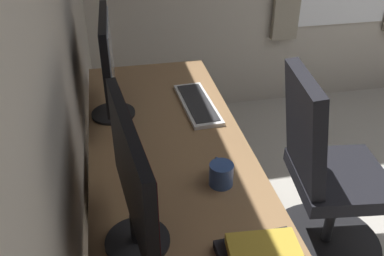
{
  "coord_description": "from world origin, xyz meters",
  "views": [
    {
      "loc": [
        -0.86,
        2.15,
        1.72
      ],
      "look_at": [
        0.34,
        1.9,
        0.95
      ],
      "focal_mm": 39.65,
      "sensor_mm": 36.0,
      "label": 1
    }
  ],
  "objects_px": {
    "keyboard_main": "(198,104)",
    "monitor_secondary": "(108,62)",
    "monitor_primary": "(133,178)",
    "office_chair": "(324,180)",
    "coffee_mug": "(221,174)",
    "drawer_pedestal": "(168,228)"
  },
  "relations": [
    {
      "from": "monitor_primary",
      "to": "office_chair",
      "type": "distance_m",
      "value": 1.14
    },
    {
      "from": "drawer_pedestal",
      "to": "office_chair",
      "type": "xyz_separation_m",
      "value": [
        0.05,
        -0.75,
        0.11
      ]
    },
    {
      "from": "office_chair",
      "to": "monitor_primary",
      "type": "bearing_deg",
      "value": 117.6
    },
    {
      "from": "keyboard_main",
      "to": "office_chair",
      "type": "bearing_deg",
      "value": -121.89
    },
    {
      "from": "monitor_secondary",
      "to": "office_chair",
      "type": "distance_m",
      "value": 1.13
    },
    {
      "from": "monitor_primary",
      "to": "coffee_mug",
      "type": "distance_m",
      "value": 0.44
    },
    {
      "from": "keyboard_main",
      "to": "monitor_secondary",
      "type": "bearing_deg",
      "value": 90.32
    },
    {
      "from": "monitor_secondary",
      "to": "keyboard_main",
      "type": "xyz_separation_m",
      "value": [
        0.0,
        -0.4,
        -0.25
      ]
    },
    {
      "from": "monitor_primary",
      "to": "office_chair",
      "type": "xyz_separation_m",
      "value": [
        0.47,
        -0.9,
        -0.53
      ]
    },
    {
      "from": "monitor_primary",
      "to": "keyboard_main",
      "type": "height_order",
      "value": "monitor_primary"
    },
    {
      "from": "drawer_pedestal",
      "to": "coffee_mug",
      "type": "xyz_separation_m",
      "value": [
        -0.19,
        -0.17,
        0.43
      ]
    },
    {
      "from": "monitor_secondary",
      "to": "office_chair",
      "type": "xyz_separation_m",
      "value": [
        -0.33,
        -0.94,
        -0.54
      ]
    },
    {
      "from": "office_chair",
      "to": "drawer_pedestal",
      "type": "bearing_deg",
      "value": 94.01
    },
    {
      "from": "drawer_pedestal",
      "to": "coffee_mug",
      "type": "bearing_deg",
      "value": -138.16
    },
    {
      "from": "monitor_primary",
      "to": "monitor_secondary",
      "type": "distance_m",
      "value": 0.8
    },
    {
      "from": "keyboard_main",
      "to": "coffee_mug",
      "type": "xyz_separation_m",
      "value": [
        -0.58,
        0.04,
        0.03
      ]
    },
    {
      "from": "monitor_secondary",
      "to": "coffee_mug",
      "type": "relative_size",
      "value": 3.67
    },
    {
      "from": "monitor_secondary",
      "to": "keyboard_main",
      "type": "bearing_deg",
      "value": -89.68
    },
    {
      "from": "monitor_secondary",
      "to": "coffee_mug",
      "type": "bearing_deg",
      "value": -148.42
    },
    {
      "from": "keyboard_main",
      "to": "coffee_mug",
      "type": "relative_size",
      "value": 3.35
    },
    {
      "from": "monitor_primary",
      "to": "coffee_mug",
      "type": "height_order",
      "value": "monitor_primary"
    },
    {
      "from": "keyboard_main",
      "to": "office_chair",
      "type": "relative_size",
      "value": 0.44
    }
  ]
}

